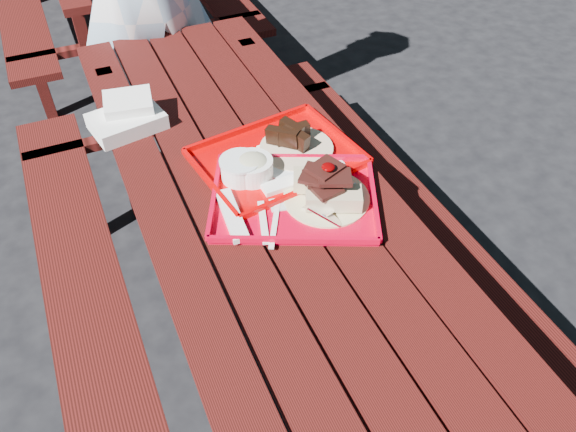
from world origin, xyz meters
name	(u,v)px	position (x,y,z in m)	size (l,w,h in m)	color
ground	(272,343)	(0.00, 0.00, 0.00)	(60.00, 60.00, 0.00)	black
picnic_table_near	(269,245)	(0.00, 0.00, 0.56)	(1.41, 2.40, 0.75)	#480F0D
near_tray	(294,187)	(0.08, -0.01, 0.79)	(0.59, 0.53, 0.15)	red
far_tray	(276,158)	(0.09, 0.15, 0.77)	(0.54, 0.45, 0.08)	#C80001
white_cloth	(127,116)	(-0.29, 0.55, 0.79)	(0.26, 0.21, 0.10)	white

